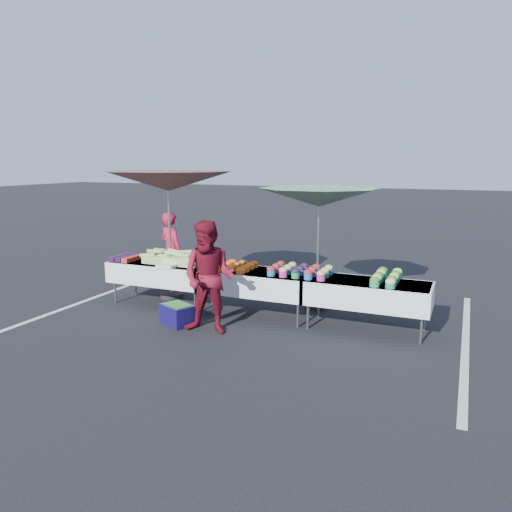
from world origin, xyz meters
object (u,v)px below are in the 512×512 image
at_px(vendor, 171,250).
at_px(umbrella_right, 319,198).
at_px(storage_bin, 178,314).
at_px(umbrella_left, 168,182).
at_px(table_left, 163,272).
at_px(table_right, 367,292).
at_px(customer, 209,277).
at_px(table_center, 256,281).

bearing_deg(vendor, umbrella_right, -161.78).
bearing_deg(storage_bin, umbrella_left, 150.91).
xyz_separation_m(table_left, table_right, (3.60, 0.00, 0.00)).
height_order(umbrella_right, storage_bin, umbrella_right).
distance_m(table_left, customer, 1.81).
height_order(vendor, umbrella_left, umbrella_left).
height_order(table_center, customer, customer).
xyz_separation_m(table_center, umbrella_right, (0.80, 0.80, 1.31)).
bearing_deg(table_left, table_center, 0.00).
bearing_deg(customer, umbrella_right, 52.54).
bearing_deg(umbrella_right, vendor, 176.09).
relative_size(table_left, umbrella_left, 0.62).
bearing_deg(table_right, table_left, 180.00).
height_order(customer, umbrella_right, umbrella_right).
relative_size(table_left, vendor, 1.22).
distance_m(table_left, vendor, 1.12).
bearing_deg(storage_bin, vendor, 149.56).
bearing_deg(table_right, umbrella_right, 141.34).
bearing_deg(storage_bin, customer, 14.72).
relative_size(table_center, storage_bin, 3.07).
distance_m(customer, storage_bin, 0.92).
distance_m(table_left, umbrella_right, 3.02).
relative_size(table_left, umbrella_right, 0.71).
bearing_deg(table_left, customer, -34.28).
distance_m(table_left, storage_bin, 1.31).
bearing_deg(table_center, umbrella_right, 45.00).
relative_size(customer, umbrella_left, 0.56).
relative_size(table_right, storage_bin, 3.07).
height_order(table_right, customer, customer).
bearing_deg(umbrella_right, table_right, -38.66).
bearing_deg(table_right, table_center, 180.00).
height_order(table_left, customer, customer).
height_order(customer, storage_bin, customer).
bearing_deg(umbrella_right, customer, -121.63).
xyz_separation_m(table_right, umbrella_left, (-3.68, 0.40, 1.55)).
bearing_deg(vendor, storage_bin, 146.74).
distance_m(table_center, umbrella_right, 1.73).
bearing_deg(storage_bin, table_center, 68.61).
xyz_separation_m(table_center, storage_bin, (-0.94, -0.90, -0.41)).
xyz_separation_m(table_left, umbrella_left, (-0.08, 0.40, 1.55)).
bearing_deg(table_left, umbrella_left, 101.89).
relative_size(table_center, vendor, 1.22).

